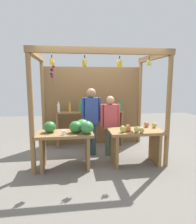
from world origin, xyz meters
name	(u,v)px	position (x,y,z in m)	size (l,w,h in m)	color
ground_plane	(97,154)	(0.00, 0.00, 0.00)	(12.00, 12.00, 0.00)	slate
market_stall	(95,97)	(0.00, 0.41, 1.43)	(2.91, 1.89, 2.48)	olive
fruit_counter_left	(70,136)	(-0.67, -0.67, 0.70)	(1.21, 0.65, 1.04)	olive
fruit_counter_right	(135,139)	(0.77, -0.67, 0.57)	(1.17, 0.64, 0.93)	olive
bottle_shelf_unit	(90,119)	(-0.10, 0.67, 0.80)	(1.86, 0.22, 1.33)	olive
vendor_man	(91,115)	(-0.14, 0.00, 1.00)	(0.48, 0.23, 1.67)	#334A52
vendor_woman	(110,121)	(0.31, -0.09, 0.88)	(0.48, 0.20, 1.48)	#415541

